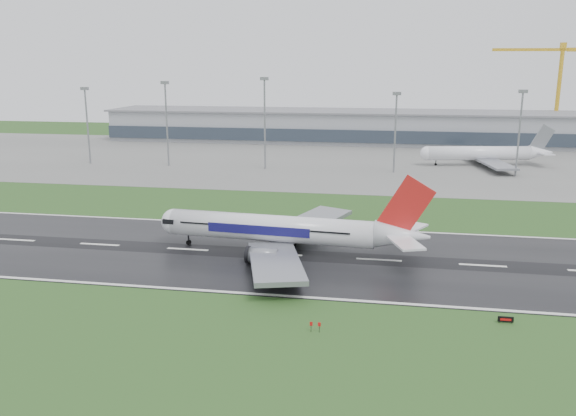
# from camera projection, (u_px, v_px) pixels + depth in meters

# --- Properties ---
(ground) EXTENTS (520.00, 520.00, 0.00)m
(ground) POSITION_uv_depth(u_px,v_px,m) (281.00, 255.00, 120.42)
(ground) COLOR #23481A
(ground) RESTS_ON ground
(runway) EXTENTS (400.00, 45.00, 0.10)m
(runway) POSITION_uv_depth(u_px,v_px,m) (281.00, 255.00, 120.41)
(runway) COLOR black
(runway) RESTS_ON ground
(apron) EXTENTS (400.00, 130.00, 0.08)m
(apron) POSITION_uv_depth(u_px,v_px,m) (336.00, 160.00, 240.04)
(apron) COLOR slate
(apron) RESTS_ON ground
(terminal) EXTENTS (240.00, 36.00, 15.00)m
(terminal) POSITION_uv_depth(u_px,v_px,m) (348.00, 127.00, 295.69)
(terminal) COLOR gray
(terminal) RESTS_ON ground
(main_airliner) EXTENTS (60.57, 58.09, 16.72)m
(main_airliner) POSITION_uv_depth(u_px,v_px,m) (289.00, 213.00, 119.66)
(main_airliner) COLOR white
(main_airliner) RESTS_ON runway
(parked_airliner) EXTENTS (60.25, 57.37, 15.30)m
(parked_airliner) POSITION_uv_depth(u_px,v_px,m) (485.00, 146.00, 225.36)
(parked_airliner) COLOR white
(parked_airliner) RESTS_ON apron
(tower_crane) EXTENTS (49.17, 7.62, 48.18)m
(tower_crane) POSITION_uv_depth(u_px,v_px,m) (558.00, 94.00, 289.10)
(tower_crane) COLOR gold
(tower_crane) RESTS_ON ground
(runway_sign) EXTENTS (2.30, 0.76, 1.04)m
(runway_sign) POSITION_uv_depth(u_px,v_px,m) (506.00, 320.00, 88.47)
(runway_sign) COLOR black
(runway_sign) RESTS_ON ground
(floodmast_0) EXTENTS (0.64, 0.64, 28.57)m
(floodmast_0) POSITION_uv_depth(u_px,v_px,m) (88.00, 127.00, 228.56)
(floodmast_0) COLOR gray
(floodmast_0) RESTS_ON ground
(floodmast_1) EXTENTS (0.64, 0.64, 30.97)m
(floodmast_1) POSITION_uv_depth(u_px,v_px,m) (167.00, 126.00, 222.86)
(floodmast_1) COLOR gray
(floodmast_1) RESTS_ON ground
(floodmast_2) EXTENTS (0.64, 0.64, 32.55)m
(floodmast_2) POSITION_uv_depth(u_px,v_px,m) (265.00, 125.00, 216.34)
(floodmast_2) COLOR gray
(floodmast_2) RESTS_ON ground
(floodmast_3) EXTENTS (0.64, 0.64, 27.62)m
(floodmast_3) POSITION_uv_depth(u_px,v_px,m) (395.00, 135.00, 209.02)
(floodmast_3) COLOR gray
(floodmast_3) RESTS_ON ground
(floodmast_4) EXTENTS (0.64, 0.64, 28.68)m
(floodmast_4) POSITION_uv_depth(u_px,v_px,m) (519.00, 135.00, 201.90)
(floodmast_4) COLOR gray
(floodmast_4) RESTS_ON ground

